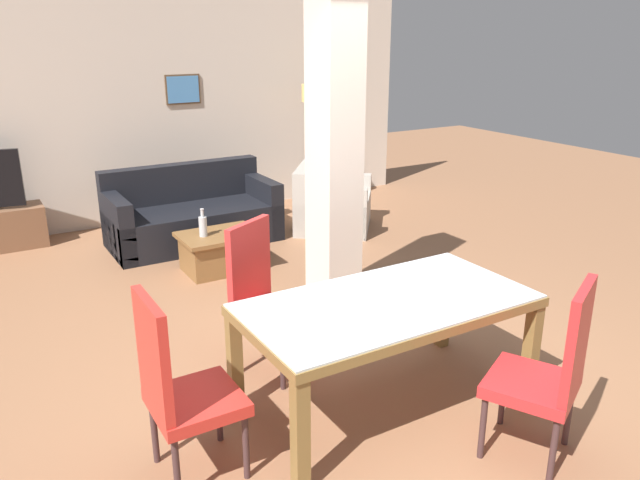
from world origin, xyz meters
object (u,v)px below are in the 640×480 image
(dining_chair_head_left, at_px, (178,385))
(bottle, at_px, (203,226))
(coffee_table, at_px, (220,251))
(sofa, at_px, (192,217))
(floor_lamp, at_px, (314,105))
(dining_chair_far_left, at_px, (263,294))
(armchair, at_px, (330,207))
(dining_chair_near_right, at_px, (550,369))
(dining_table, at_px, (387,320))

(dining_chair_head_left, xyz_separation_m, bottle, (1.17, 2.76, -0.07))
(bottle, bearing_deg, coffee_table, -0.05)
(sofa, relative_size, floor_lamp, 1.13)
(bottle, bearing_deg, sofa, 76.71)
(dining_chair_head_left, relative_size, coffee_table, 1.37)
(dining_chair_far_left, xyz_separation_m, floor_lamp, (2.45, 3.50, 0.81))
(dining_chair_head_left, distance_m, sofa, 4.02)
(dining_chair_head_left, distance_m, bottle, 3.00)
(sofa, xyz_separation_m, floor_lamp, (1.93, 0.57, 1.08))
(dining_chair_far_left, xyz_separation_m, bottle, (0.28, 1.93, -0.07))
(dining_chair_head_left, bearing_deg, floor_lamp, 142.37)
(armchair, relative_size, bottle, 4.41)
(dining_chair_head_left, relative_size, floor_lamp, 0.65)
(dining_chair_near_right, bearing_deg, bottle, 72.53)
(sofa, xyz_separation_m, bottle, (-0.23, -0.99, 0.20))
(dining_chair_near_right, xyz_separation_m, floor_lamp, (1.55, 5.20, 0.81))
(coffee_table, bearing_deg, bottle, 179.95)
(floor_lamp, bearing_deg, dining_chair_head_left, -127.63)
(sofa, height_order, coffee_table, sofa)
(dining_chair_far_left, distance_m, bottle, 1.96)
(coffee_table, bearing_deg, armchair, 20.23)
(sofa, bearing_deg, dining_chair_far_left, 79.95)
(armchair, relative_size, floor_lamp, 0.75)
(dining_chair_head_left, relative_size, sofa, 0.58)
(dining_table, relative_size, sofa, 0.98)
(dining_chair_near_right, height_order, dining_chair_head_left, same)
(coffee_table, bearing_deg, floor_lamp, 38.05)
(dining_chair_far_left, distance_m, coffee_table, 2.02)
(armchair, bearing_deg, coffee_table, -31.36)
(dining_chair_far_left, height_order, floor_lamp, floor_lamp)
(dining_chair_far_left, distance_m, floor_lamp, 4.34)
(dining_table, bearing_deg, dining_chair_head_left, 180.00)
(dining_chair_far_left, relative_size, coffee_table, 1.37)
(dining_table, distance_m, floor_lamp, 4.83)
(armchair, xyz_separation_m, bottle, (-1.84, -0.62, 0.22))
(dining_chair_far_left, bearing_deg, coffee_table, -131.45)
(dining_chair_near_right, distance_m, coffee_table, 3.68)
(dining_chair_near_right, relative_size, floor_lamp, 0.65)
(dining_table, relative_size, floor_lamp, 1.10)
(dining_chair_far_left, relative_size, sofa, 0.58)
(dining_table, bearing_deg, sofa, 88.92)
(armchair, height_order, bottle, armchair)
(dining_table, distance_m, dining_chair_near_right, 0.98)
(dining_chair_far_left, bearing_deg, floor_lamp, -153.42)
(dining_chair_head_left, height_order, coffee_table, dining_chair_head_left)
(dining_chair_head_left, distance_m, armchair, 4.54)
(dining_table, bearing_deg, bottle, 93.40)
(sofa, height_order, floor_lamp, floor_lamp)
(dining_chair_head_left, relative_size, armchair, 0.87)
(bottle, bearing_deg, dining_table, -86.60)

